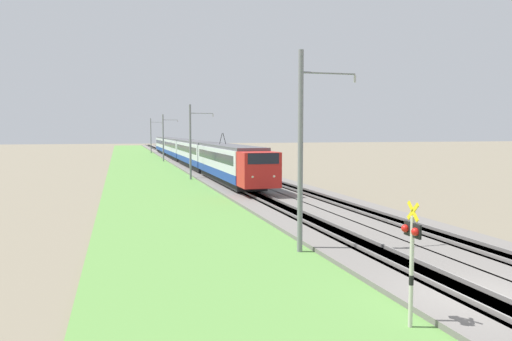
% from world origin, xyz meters
% --- Properties ---
extents(ground_plane, '(400.00, 400.00, 0.00)m').
position_xyz_m(ground_plane, '(0.00, 0.00, 0.00)').
color(ground_plane, '#7A705B').
extents(ballast_main, '(240.00, 4.40, 0.30)m').
position_xyz_m(ballast_main, '(50.00, 0.00, 0.15)').
color(ballast_main, slate).
rests_on(ballast_main, ground).
extents(ballast_adjacent, '(240.00, 4.40, 0.30)m').
position_xyz_m(ballast_adjacent, '(50.00, -4.27, 0.15)').
color(ballast_adjacent, slate).
rests_on(ballast_adjacent, ground).
extents(track_main, '(240.00, 1.57, 0.45)m').
position_xyz_m(track_main, '(50.00, 0.00, 0.16)').
color(track_main, '#4C4238').
rests_on(track_main, ground).
extents(track_adjacent, '(240.00, 1.57, 0.45)m').
position_xyz_m(track_adjacent, '(50.00, -4.27, 0.16)').
color(track_adjacent, '#4C4238').
rests_on(track_adjacent, ground).
extents(grass_verge, '(240.00, 10.41, 0.12)m').
position_xyz_m(grass_verge, '(50.00, 6.08, 0.06)').
color(grass_verge, '#5B8E42').
rests_on(grass_verge, ground).
extents(passenger_train, '(85.00, 2.92, 4.93)m').
position_xyz_m(passenger_train, '(64.83, 0.00, 2.30)').
color(passenger_train, red).
rests_on(passenger_train, ground).
extents(crossing_signal_near, '(0.70, 0.23, 3.35)m').
position_xyz_m(crossing_signal_near, '(-1.08, 2.85, 2.04)').
color(crossing_signal_near, beige).
rests_on(crossing_signal_near, ground).
extents(catenary_mast_near, '(0.22, 2.56, 8.39)m').
position_xyz_m(catenary_mast_near, '(7.20, 2.70, 4.34)').
color(catenary_mast_near, slate).
rests_on(catenary_mast_near, ground).
extents(catenary_mast_mid, '(0.22, 2.56, 7.88)m').
position_xyz_m(catenary_mast_mid, '(39.61, 2.69, 4.08)').
color(catenary_mast_mid, slate).
rests_on(catenary_mast_mid, ground).
extents(catenary_mast_far, '(0.22, 2.56, 7.90)m').
position_xyz_m(catenary_mast_far, '(72.01, 2.69, 4.09)').
color(catenary_mast_far, slate).
rests_on(catenary_mast_far, ground).
extents(catenary_mast_distant, '(0.22, 2.56, 8.06)m').
position_xyz_m(catenary_mast_distant, '(104.42, 2.69, 4.17)').
color(catenary_mast_distant, slate).
rests_on(catenary_mast_distant, ground).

